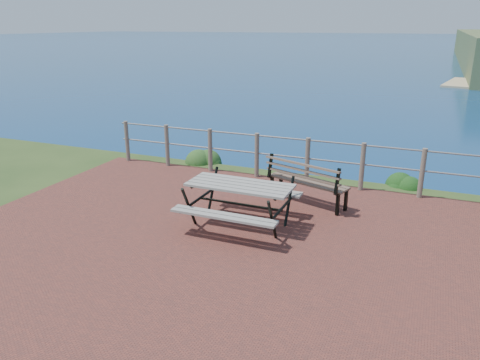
% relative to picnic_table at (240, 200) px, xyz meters
% --- Properties ---
extents(ground, '(10.00, 7.00, 0.12)m').
position_rel_picnic_table_xyz_m(ground, '(0.48, -0.76, -0.47)').
color(ground, brown).
rests_on(ground, ground).
extents(ocean, '(1200.00, 1200.00, 0.00)m').
position_rel_picnic_table_xyz_m(ocean, '(0.48, 199.24, -0.47)').
color(ocean, '#15577F').
rests_on(ocean, ground).
extents(safety_railing, '(9.40, 0.10, 1.00)m').
position_rel_picnic_table_xyz_m(safety_railing, '(0.48, 2.59, 0.10)').
color(safety_railing, '#6B5B4C').
rests_on(safety_railing, ground).
extents(picnic_table, '(1.76, 1.52, 0.74)m').
position_rel_picnic_table_xyz_m(picnic_table, '(0.00, 0.00, 0.00)').
color(picnic_table, gray).
rests_on(picnic_table, ground).
extents(park_bench, '(1.64, 0.88, 0.90)m').
position_rel_picnic_table_xyz_m(park_bench, '(0.81, 1.43, 0.12)').
color(park_bench, brown).
rests_on(park_bench, ground).
extents(shrub_lip_west, '(0.73, 0.73, 0.46)m').
position_rel_picnic_table_xyz_m(shrub_lip_west, '(-2.27, 3.15, -0.47)').
color(shrub_lip_west, '#29521E').
rests_on(shrub_lip_west, ground).
extents(shrub_lip_east, '(0.67, 0.67, 0.38)m').
position_rel_picnic_table_xyz_m(shrub_lip_east, '(2.48, 3.45, -0.47)').
color(shrub_lip_east, '#173F13').
rests_on(shrub_lip_east, ground).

